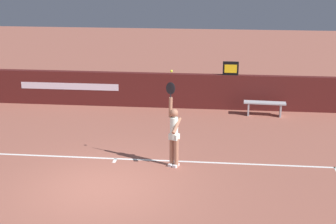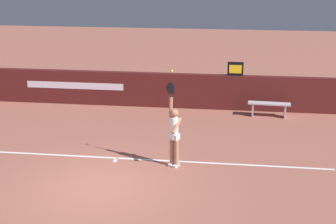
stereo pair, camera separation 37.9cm
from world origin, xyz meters
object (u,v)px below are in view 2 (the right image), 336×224
Objects in this scene: speed_display at (235,69)px; courtside_bench_near at (269,106)px; tennis_ball at (172,71)px; tennis_player at (174,132)px.

courtside_bench_near is at bearing -30.24° from speed_display.
tennis_ball reaches higher than courtside_bench_near.
speed_display is 1.89m from courtside_bench_near.
tennis_ball is at bearing 128.91° from tennis_player.
speed_display is 0.38× the size of courtside_bench_near.
tennis_player reaches higher than speed_display.
tennis_player is (-1.60, -5.72, -0.60)m from speed_display.
courtside_bench_near is (2.87, 4.98, -0.60)m from tennis_player.
speed_display is at bearing 149.76° from courtside_bench_near.
tennis_player is 1.69m from tennis_ball.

